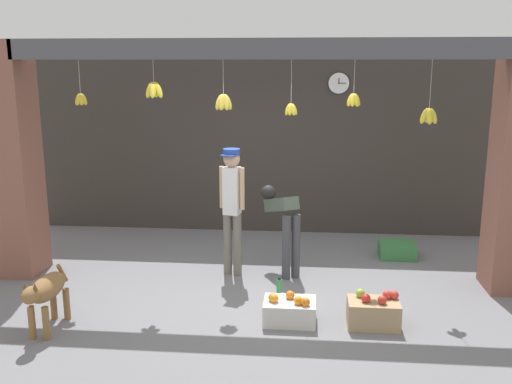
# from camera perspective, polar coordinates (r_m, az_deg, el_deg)

# --- Properties ---
(ground_plane) EXTENTS (60.00, 60.00, 0.00)m
(ground_plane) POSITION_cam_1_polar(r_m,az_deg,el_deg) (7.20, -0.27, -9.61)
(ground_plane) COLOR slate
(shop_back_wall) EXTENTS (7.73, 0.12, 3.02)m
(shop_back_wall) POSITION_cam_1_polar(r_m,az_deg,el_deg) (9.29, 1.21, 5.16)
(shop_back_wall) COLOR #38332D
(shop_back_wall) RESTS_ON ground_plane
(shop_pillar_left) EXTENTS (0.70, 0.60, 3.02)m
(shop_pillar_left) POSITION_cam_1_polar(r_m,az_deg,el_deg) (8.02, -23.62, 2.87)
(shop_pillar_left) COLOR brown
(shop_pillar_left) RESTS_ON ground_plane
(storefront_awning) EXTENTS (5.83, 0.30, 0.98)m
(storefront_awning) POSITION_cam_1_polar(r_m,az_deg,el_deg) (6.78, -0.18, 13.77)
(storefront_awning) COLOR #4C4C51
(dog) EXTENTS (0.27, 0.91, 0.65)m
(dog) POSITION_cam_1_polar(r_m,az_deg,el_deg) (6.37, -20.25, -9.29)
(dog) COLOR olive
(dog) RESTS_ON ground_plane
(shopkeeper) EXTENTS (0.33, 0.29, 1.68)m
(shopkeeper) POSITION_cam_1_polar(r_m,az_deg,el_deg) (7.37, -2.41, -0.94)
(shopkeeper) COLOR #6B665B
(shopkeeper) RESTS_ON ground_plane
(worker_stooping) EXTENTS (0.56, 0.78, 1.11)m
(worker_stooping) POSITION_cam_1_polar(r_m,az_deg,el_deg) (7.52, 2.69, -2.70)
(worker_stooping) COLOR #424247
(worker_stooping) RESTS_ON ground_plane
(fruit_crate_oranges) EXTENTS (0.56, 0.41, 0.33)m
(fruit_crate_oranges) POSITION_cam_1_polar(r_m,az_deg,el_deg) (6.30, 3.37, -11.73)
(fruit_crate_oranges) COLOR silver
(fruit_crate_oranges) RESTS_ON ground_plane
(fruit_crate_apples) EXTENTS (0.54, 0.36, 0.37)m
(fruit_crate_apples) POSITION_cam_1_polar(r_m,az_deg,el_deg) (6.32, 11.68, -11.67)
(fruit_crate_apples) COLOR tan
(fruit_crate_apples) RESTS_ON ground_plane
(produce_box_green) EXTENTS (0.51, 0.41, 0.22)m
(produce_box_green) POSITION_cam_1_polar(r_m,az_deg,el_deg) (8.51, 13.90, -5.64)
(produce_box_green) COLOR #387A42
(produce_box_green) RESTS_ON ground_plane
(water_bottle) EXTENTS (0.07, 0.07, 0.28)m
(water_bottle) POSITION_cam_1_polar(r_m,az_deg,el_deg) (6.84, 2.34, -9.69)
(water_bottle) COLOR #38934C
(water_bottle) RESTS_ON ground_plane
(wall_clock) EXTENTS (0.34, 0.03, 0.34)m
(wall_clock) POSITION_cam_1_polar(r_m,az_deg,el_deg) (9.13, 8.28, 10.72)
(wall_clock) COLOR black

